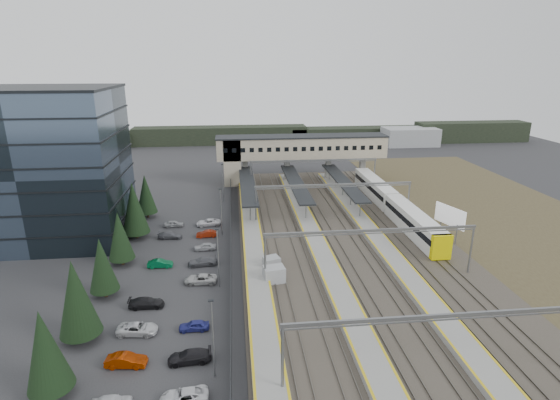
{
  "coord_description": "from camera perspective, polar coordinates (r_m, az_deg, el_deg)",
  "views": [
    {
      "loc": [
        -5.56,
        -59.19,
        28.09
      ],
      "look_at": [
        2.46,
        15.49,
        4.0
      ],
      "focal_mm": 28.0,
      "sensor_mm": 36.0,
      "label": 1
    }
  ],
  "objects": [
    {
      "name": "treeline_far",
      "position": [
        156.32,
        4.83,
        8.47
      ],
      "size": [
        170.0,
        19.0,
        7.0
      ],
      "color": "black",
      "rests_on": "ground"
    },
    {
      "name": "canopies",
      "position": [
        90.39,
        2.09,
        2.26
      ],
      "size": [
        23.1,
        30.0,
        3.28
      ],
      "color": "black",
      "rests_on": "ground"
    },
    {
      "name": "conifer_row",
      "position": [
        62.22,
        -21.05,
        -5.42
      ],
      "size": [
        4.42,
        49.82,
        9.5
      ],
      "color": "black",
      "rests_on": "ground"
    },
    {
      "name": "billboard",
      "position": [
        76.43,
        21.29,
        -2.08
      ],
      "size": [
        2.18,
        6.09,
        5.49
      ],
      "color": "slate",
      "rests_on": "ground"
    },
    {
      "name": "train",
      "position": [
        85.28,
        14.47,
        -0.51
      ],
      "size": [
        2.99,
        41.63,
        3.77
      ],
      "color": "white",
      "rests_on": "ground"
    },
    {
      "name": "rail_corridor",
      "position": [
        71.52,
        6.42,
        -5.21
      ],
      "size": [
        34.0,
        90.0,
        0.92
      ],
      "color": "#39352C",
      "rests_on": "ground"
    },
    {
      "name": "lampposts",
      "position": [
        64.99,
        -7.87,
        -3.83
      ],
      "size": [
        0.5,
        53.25,
        8.07
      ],
      "color": "slate",
      "rests_on": "ground"
    },
    {
      "name": "relay_cabin_near",
      "position": [
        58.3,
        -0.79,
        -9.76
      ],
      "size": [
        3.0,
        2.4,
        2.27
      ],
      "color": "#9D9FA2",
      "rests_on": "ground"
    },
    {
      "name": "office_building",
      "position": [
        79.04,
        -28.7,
        3.98
      ],
      "size": [
        24.3,
        18.3,
        24.3
      ],
      "color": "#3B4B5E",
      "rests_on": "ground"
    },
    {
      "name": "relay_cabin_far",
      "position": [
        61.62,
        -1.12,
        -8.31
      ],
      "size": [
        2.61,
        2.38,
        1.97
      ],
      "color": "#9D9FA2",
      "rests_on": "ground"
    },
    {
      "name": "fence",
      "position": [
        69.68,
        -6.44,
        -5.22
      ],
      "size": [
        0.08,
        90.0,
        2.0
      ],
      "color": "#26282B",
      "rests_on": "ground"
    },
    {
      "name": "gantries",
      "position": [
        68.29,
        9.12,
        -1.33
      ],
      "size": [
        28.4,
        62.28,
        7.17
      ],
      "color": "slate",
      "rests_on": "ground"
    },
    {
      "name": "footbridge",
      "position": [
        104.02,
        1.32,
        6.61
      ],
      "size": [
        40.4,
        6.4,
        11.2
      ],
      "color": "#A39782",
      "rests_on": "ground"
    },
    {
      "name": "car_park",
      "position": [
        58.72,
        -13.0,
        -10.64
      ],
      "size": [
        10.48,
        44.76,
        1.29
      ],
      "color": "silver",
      "rests_on": "ground"
    },
    {
      "name": "scrub_east",
      "position": [
        86.4,
        30.24,
        -3.7
      ],
      "size": [
        34.0,
        120.0,
        0.06
      ],
      "color": "#453A26",
      "rests_on": "ground"
    },
    {
      "name": "ground",
      "position": [
        65.75,
        -0.69,
        -7.51
      ],
      "size": [
        220.0,
        220.0,
        0.0
      ],
      "primitive_type": "plane",
      "color": "#2B2B2D",
      "rests_on": "ground"
    }
  ]
}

